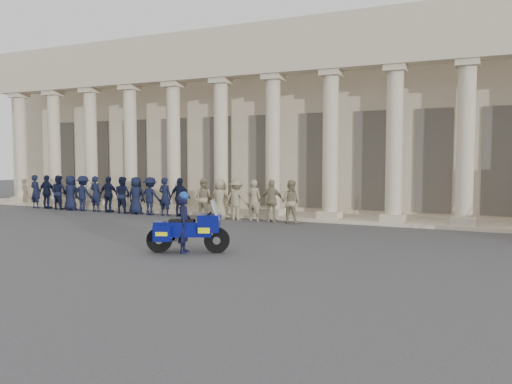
% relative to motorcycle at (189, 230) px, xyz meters
% --- Properties ---
extents(ground, '(90.00, 90.00, 0.00)m').
position_rel_motorcycle_xyz_m(ground, '(0.37, 0.31, -0.66)').
color(ground, '#3E3E40').
rests_on(ground, ground).
extents(building, '(40.00, 12.50, 9.00)m').
position_rel_motorcycle_xyz_m(building, '(0.37, 15.06, 3.87)').
color(building, '#BFAE8F').
rests_on(building, ground).
extents(officer_rank, '(15.23, 0.67, 1.78)m').
position_rel_motorcycle_xyz_m(officer_rank, '(-6.78, 7.12, 0.23)').
color(officer_rank, black).
rests_on(officer_rank, ground).
extents(motorcycle, '(2.24, 1.40, 1.52)m').
position_rel_motorcycle_xyz_m(motorcycle, '(0.00, 0.00, 0.00)').
color(motorcycle, black).
rests_on(motorcycle, ground).
extents(rider, '(0.60, 0.71, 1.74)m').
position_rel_motorcycle_xyz_m(rider, '(-0.12, -0.05, 0.21)').
color(rider, black).
rests_on(rider, ground).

